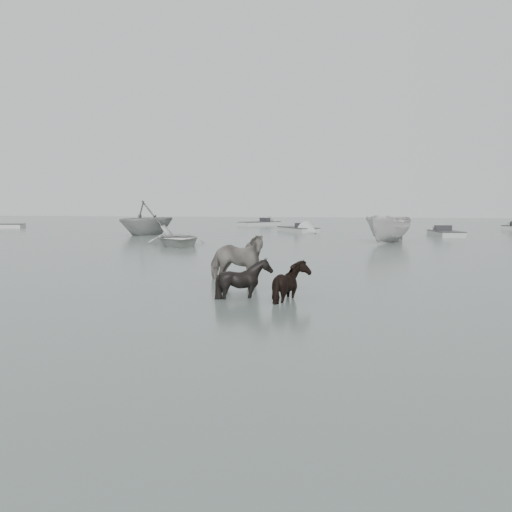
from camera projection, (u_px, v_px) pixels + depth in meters
name	position (u px, v px, depth m)	size (l,w,h in m)	color
ground	(227.00, 295.00, 15.13)	(140.00, 140.00, 0.00)	#505F58
pony_pinto	(236.00, 254.00, 17.65)	(0.93, 2.04, 1.72)	black
pony_dark	(293.00, 274.00, 14.35)	(1.32, 1.13, 1.33)	black
pony_black	(244.00, 273.00, 14.65)	(1.06, 1.20, 1.32)	black
rowboat_lead	(178.00, 237.00, 31.64)	(3.30, 4.62, 0.96)	beige
rowboat_trail	(147.00, 217.00, 41.38)	(4.29, 4.97, 2.62)	gray
boat_small	(389.00, 228.00, 33.68)	(1.76, 4.67, 1.80)	#BAB9B5
skiff_port	(446.00, 231.00, 39.80)	(5.15, 1.60, 0.75)	#9C9E9C
skiff_outer	(1.00, 224.00, 51.46)	(5.33, 1.60, 0.75)	#B8B8B3
skiff_mid	(298.00, 227.00, 45.29)	(5.74, 1.60, 0.75)	#A0A3A0
skiff_far	(259.00, 222.00, 57.03)	(5.99, 1.60, 0.75)	#ACAFAD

